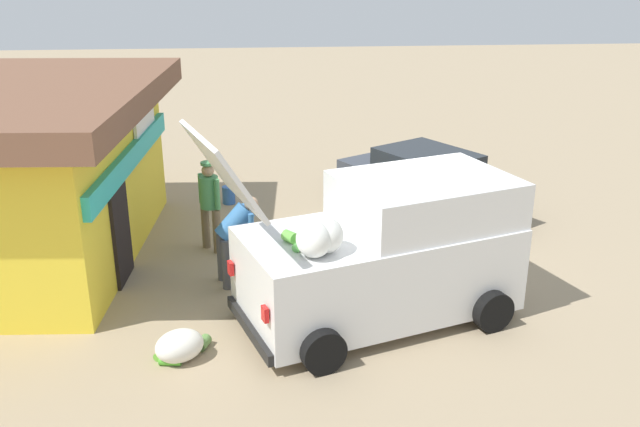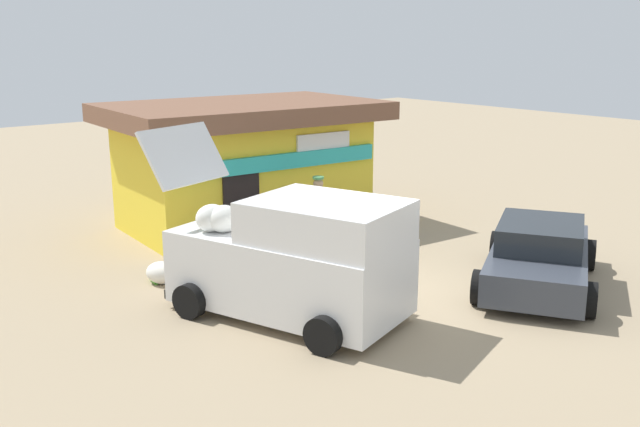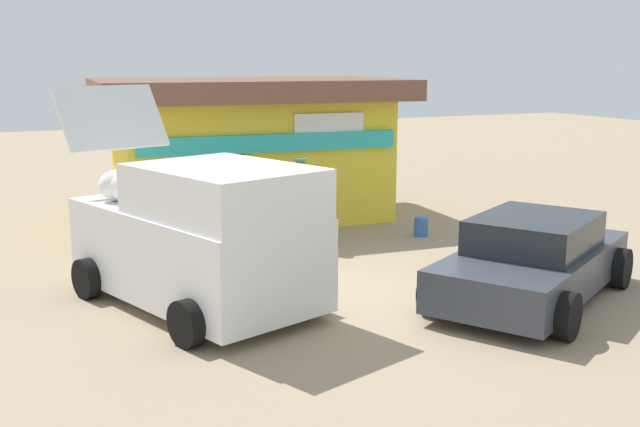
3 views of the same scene
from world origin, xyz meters
name	(u,v)px [view 2 (image 2 of 3)]	position (x,y,z in m)	size (l,w,h in m)	color
ground_plane	(399,295)	(0.00, 0.00, 0.00)	(60.00, 60.00, 0.00)	#9E896B
storefront_bar	(244,161)	(0.61, 6.04, 1.61)	(6.75, 4.51, 3.05)	yellow
delivery_van	(294,258)	(-2.10, 0.39, 1.04)	(3.23, 4.86, 3.06)	white
parked_sedan	(539,256)	(2.43, -1.29, 0.59)	(4.29, 3.52, 1.25)	#383D47
vendor_standing	(318,209)	(0.60, 3.11, 0.96)	(0.48, 0.48, 1.67)	#726047
customer_bending	(279,227)	(-0.79, 2.64, 0.88)	(0.63, 0.75, 1.45)	#4C4C51
unloaded_banana_pile	(164,273)	(-3.05, 3.31, 0.19)	(0.89, 0.82, 0.43)	silver
paint_bucket	(405,226)	(3.11, 2.89, 0.19)	(0.28, 0.28, 0.38)	blue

